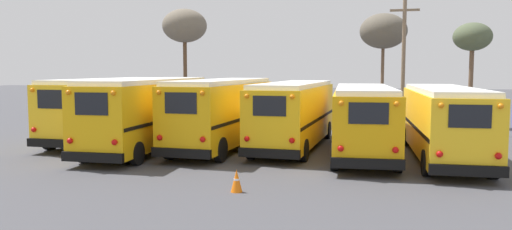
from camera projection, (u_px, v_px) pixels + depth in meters
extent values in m
plane|color=#424247|center=(257.00, 149.00, 23.60)|extent=(160.00, 160.00, 0.00)
cube|color=yellow|center=(109.00, 108.00, 26.11)|extent=(2.55, 9.34, 2.71)
cube|color=white|center=(108.00, 81.00, 25.98)|extent=(2.36, 8.96, 0.20)
cube|color=black|center=(51.00, 143.00, 21.72)|extent=(2.37, 0.26, 0.36)
cube|color=black|center=(50.00, 99.00, 21.57)|extent=(1.28, 0.06, 0.81)
sphere|color=red|center=(34.00, 130.00, 21.88)|extent=(0.22, 0.22, 0.22)
sphere|color=orange|center=(32.00, 90.00, 21.72)|extent=(0.18, 0.18, 0.18)
sphere|color=red|center=(68.00, 131.00, 21.43)|extent=(0.22, 0.22, 0.22)
sphere|color=orange|center=(67.00, 90.00, 21.27)|extent=(0.18, 0.18, 0.18)
cube|color=black|center=(89.00, 112.00, 26.43)|extent=(0.25, 9.09, 0.14)
cube|color=black|center=(129.00, 113.00, 25.83)|extent=(0.25, 9.09, 0.14)
cylinder|color=black|center=(123.00, 124.00, 29.71)|extent=(0.31, 1.08, 1.08)
cylinder|color=black|center=(157.00, 125.00, 29.16)|extent=(0.31, 1.08, 1.08)
cylinder|color=black|center=(50.00, 139.00, 23.28)|extent=(0.31, 1.08, 1.08)
cylinder|color=black|center=(91.00, 140.00, 22.73)|extent=(0.31, 1.08, 1.08)
cube|color=#EAAA0F|center=(150.00, 113.00, 23.45)|extent=(2.68, 10.35, 2.80)
cube|color=white|center=(149.00, 81.00, 23.32)|extent=(2.47, 9.93, 0.20)
cube|color=black|center=(92.00, 157.00, 18.51)|extent=(2.48, 0.26, 0.36)
cube|color=black|center=(91.00, 104.00, 18.36)|extent=(1.33, 0.06, 0.84)
sphere|color=red|center=(70.00, 141.00, 18.64)|extent=(0.22, 0.22, 0.22)
sphere|color=orange|center=(68.00, 93.00, 18.47)|extent=(0.18, 0.18, 0.18)
sphere|color=red|center=(114.00, 142.00, 18.26)|extent=(0.22, 0.22, 0.22)
sphere|color=orange|center=(113.00, 93.00, 18.10)|extent=(0.18, 0.18, 0.18)
cube|color=black|center=(126.00, 117.00, 23.73)|extent=(0.27, 10.08, 0.14)
cube|color=black|center=(174.00, 118.00, 23.22)|extent=(0.27, 10.08, 0.14)
cylinder|color=black|center=(160.00, 129.00, 27.55)|extent=(0.30, 0.94, 0.94)
cylinder|color=black|center=(199.00, 130.00, 27.08)|extent=(0.30, 0.94, 0.94)
cylinder|color=black|center=(85.00, 151.00, 20.06)|extent=(0.30, 0.94, 0.94)
cylinder|color=black|center=(137.00, 153.00, 19.59)|extent=(0.30, 0.94, 0.94)
cube|color=#EAAA0F|center=(222.00, 113.00, 23.60)|extent=(2.84, 9.37, 2.73)
cube|color=white|center=(222.00, 82.00, 23.47)|extent=(2.63, 8.99, 0.20)
cube|color=black|center=(181.00, 153.00, 19.24)|extent=(2.47, 0.32, 0.36)
cube|color=black|center=(181.00, 103.00, 19.09)|extent=(1.33, 0.09, 0.82)
sphere|color=red|center=(159.00, 138.00, 19.43)|extent=(0.22, 0.22, 0.22)
sphere|color=orange|center=(159.00, 93.00, 19.27)|extent=(0.18, 0.18, 0.18)
sphere|color=red|center=(203.00, 139.00, 18.93)|extent=(0.22, 0.22, 0.22)
sphere|color=orange|center=(202.00, 93.00, 18.77)|extent=(0.18, 0.18, 0.18)
cube|color=black|center=(199.00, 116.00, 23.96)|extent=(0.45, 9.07, 0.14)
cube|color=black|center=(247.00, 118.00, 23.28)|extent=(0.45, 9.07, 0.14)
cylinder|color=black|center=(224.00, 129.00, 27.21)|extent=(0.33, 1.04, 1.02)
cylinder|color=black|center=(264.00, 130.00, 26.59)|extent=(0.33, 1.04, 1.02)
cylinder|color=black|center=(170.00, 147.00, 20.84)|extent=(0.33, 1.04, 1.02)
cylinder|color=black|center=(220.00, 150.00, 20.21)|extent=(0.33, 1.04, 1.02)
cube|color=yellow|center=(294.00, 114.00, 23.94)|extent=(2.82, 9.79, 2.61)
cube|color=white|center=(295.00, 84.00, 23.81)|extent=(2.61, 9.40, 0.20)
cube|color=black|center=(269.00, 153.00, 19.36)|extent=(2.46, 0.30, 0.36)
cube|color=black|center=(269.00, 106.00, 19.22)|extent=(1.32, 0.09, 0.78)
sphere|color=red|center=(247.00, 139.00, 19.55)|extent=(0.22, 0.22, 0.22)
sphere|color=orange|center=(247.00, 96.00, 19.40)|extent=(0.18, 0.18, 0.18)
sphere|color=red|center=(292.00, 141.00, 19.06)|extent=(0.22, 0.22, 0.22)
sphere|color=orange|center=(292.00, 97.00, 18.90)|extent=(0.18, 0.18, 0.18)
cube|color=black|center=(270.00, 117.00, 24.29)|extent=(0.43, 9.50, 0.14)
cube|color=black|center=(320.00, 119.00, 23.63)|extent=(0.43, 9.50, 0.14)
cylinder|color=black|center=(287.00, 129.00, 27.75)|extent=(0.32, 0.95, 0.94)
cylinder|color=black|center=(328.00, 130.00, 27.14)|extent=(0.32, 0.95, 0.94)
cylinder|color=black|center=(251.00, 148.00, 20.96)|extent=(0.32, 0.95, 0.94)
cylinder|color=black|center=(304.00, 150.00, 20.34)|extent=(0.32, 0.95, 0.94)
cube|color=#E5A00C|center=(363.00, 120.00, 21.59)|extent=(2.99, 9.47, 2.46)
cube|color=white|center=(364.00, 89.00, 21.47)|extent=(2.77, 9.09, 0.20)
cube|color=black|center=(367.00, 164.00, 17.07)|extent=(2.50, 0.35, 0.36)
cube|color=black|center=(369.00, 113.00, 16.93)|extent=(1.34, 0.11, 0.74)
sphere|color=red|center=(341.00, 149.00, 17.17)|extent=(0.22, 0.22, 0.22)
sphere|color=orange|center=(341.00, 103.00, 17.03)|extent=(0.18, 0.18, 0.18)
sphere|color=red|center=(396.00, 150.00, 16.85)|extent=(0.22, 0.22, 0.22)
sphere|color=orange|center=(397.00, 104.00, 16.71)|extent=(0.18, 0.18, 0.18)
cube|color=black|center=(334.00, 123.00, 21.82)|extent=(0.56, 9.14, 0.14)
cube|color=black|center=(392.00, 124.00, 21.39)|extent=(0.56, 9.14, 0.14)
cylinder|color=black|center=(337.00, 134.00, 25.20)|extent=(0.34, 1.06, 1.04)
cylinder|color=black|center=(384.00, 135.00, 24.80)|extent=(0.34, 1.06, 1.04)
cylinder|color=black|center=(335.00, 157.00, 18.58)|extent=(0.34, 1.06, 1.04)
cylinder|color=black|center=(398.00, 158.00, 18.18)|extent=(0.34, 1.06, 1.04)
cube|color=yellow|center=(443.00, 122.00, 20.80)|extent=(2.72, 9.90, 2.50)
cube|color=white|center=(444.00, 90.00, 20.67)|extent=(2.51, 9.50, 0.20)
cube|color=black|center=(468.00, 171.00, 16.06)|extent=(2.42, 0.29, 0.36)
cube|color=black|center=(470.00, 116.00, 15.92)|extent=(1.30, 0.08, 0.75)
sphere|color=red|center=(440.00, 154.00, 16.18)|extent=(0.22, 0.22, 0.22)
sphere|color=orange|center=(441.00, 105.00, 16.04)|extent=(0.18, 0.18, 0.18)
sphere|color=red|center=(498.00, 156.00, 15.83)|extent=(0.22, 0.22, 0.22)
sphere|color=orange|center=(501.00, 106.00, 15.68)|extent=(0.18, 0.18, 0.18)
cube|color=black|center=(413.00, 126.00, 21.05)|extent=(0.36, 9.62, 0.14)
cube|color=black|center=(474.00, 127.00, 20.58)|extent=(0.36, 9.62, 0.14)
cylinder|color=black|center=(407.00, 136.00, 24.64)|extent=(0.31, 0.95, 0.94)
cylinder|color=black|center=(454.00, 137.00, 24.20)|extent=(0.31, 0.95, 0.94)
cylinder|color=black|center=(426.00, 163.00, 17.59)|extent=(0.31, 0.95, 0.94)
cylinder|color=black|center=(494.00, 165.00, 17.15)|extent=(0.31, 0.95, 0.94)
cylinder|color=#75604C|center=(403.00, 62.00, 31.31)|extent=(0.24, 0.24, 8.45)
cube|color=#75604C|center=(405.00, 10.00, 31.01)|extent=(1.80, 0.14, 0.14)
cylinder|color=brown|center=(471.00, 88.00, 32.18)|extent=(0.28, 0.28, 5.19)
ellipsoid|color=#4C563D|center=(473.00, 37.00, 31.88)|extent=(2.41, 2.41, 1.80)
cylinder|color=brown|center=(185.00, 76.00, 42.35)|extent=(0.32, 0.32, 6.40)
ellipsoid|color=#6B6051|center=(185.00, 26.00, 41.96)|extent=(3.75, 3.75, 2.81)
cylinder|color=brown|center=(382.00, 81.00, 39.02)|extent=(0.25, 0.25, 5.73)
ellipsoid|color=#5B5447|center=(383.00, 31.00, 38.67)|extent=(3.64, 3.64, 2.73)
cylinder|color=#939399|center=(107.00, 115.00, 33.65)|extent=(0.06, 0.06, 1.40)
cylinder|color=#939399|center=(140.00, 116.00, 33.09)|extent=(0.06, 0.06, 1.40)
cylinder|color=#939399|center=(175.00, 116.00, 32.52)|extent=(0.06, 0.06, 1.40)
cylinder|color=#939399|center=(210.00, 117.00, 31.96)|extent=(0.06, 0.06, 1.40)
cylinder|color=#939399|center=(247.00, 118.00, 31.39)|extent=(0.06, 0.06, 1.40)
cylinder|color=#939399|center=(285.00, 119.00, 30.83)|extent=(0.06, 0.06, 1.40)
cylinder|color=#939399|center=(325.00, 120.00, 30.26)|extent=(0.06, 0.06, 1.40)
cylinder|color=#939399|center=(366.00, 121.00, 29.70)|extent=(0.06, 0.06, 1.40)
cylinder|color=#939399|center=(408.00, 122.00, 29.13)|extent=(0.06, 0.06, 1.40)
cylinder|color=#939399|center=(453.00, 123.00, 28.57)|extent=(0.06, 0.06, 1.40)
cylinder|color=#939399|center=(499.00, 124.00, 28.00)|extent=(0.06, 0.06, 1.40)
cylinder|color=#939399|center=(285.00, 108.00, 30.76)|extent=(24.37, 0.04, 0.04)
cone|color=orange|center=(237.00, 181.00, 15.31)|extent=(0.36, 0.36, 0.70)
cylinder|color=white|center=(237.00, 180.00, 15.31)|extent=(0.17, 0.17, 0.07)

